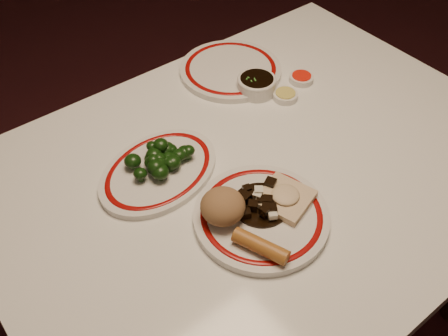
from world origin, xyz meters
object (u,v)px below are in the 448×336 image
broccoli_plate (159,171)px  broccoli_pile (161,159)px  rice_mound (223,206)px  spring_roll (261,246)px  dining_table (261,190)px  stirfry_heap (261,202)px  main_plate (261,216)px  fried_wonton (285,197)px  soy_bowl (256,85)px

broccoli_plate → broccoli_pile: 0.03m
rice_mound → spring_roll: 0.11m
dining_table → stirfry_heap: (-0.10, -0.10, 0.12)m
dining_table → spring_roll: spring_roll is taller
dining_table → main_plate: size_ratio=3.47×
fried_wonton → soy_bowl: (0.20, 0.33, -0.01)m
main_plate → fried_wonton: bearing=-3.5°
stirfry_heap → broccoli_pile: (-0.09, 0.21, 0.01)m
dining_table → broccoli_plate: bearing=150.5°
rice_mound → stirfry_heap: size_ratio=0.76×
rice_mound → broccoli_plate: size_ratio=0.27×
dining_table → broccoli_plate: broccoli_plate is taller
main_plate → broccoli_plate: main_plate is taller
stirfry_heap → broccoli_plate: size_ratio=0.36×
main_plate → soy_bowl: bearing=50.8°
dining_table → fried_wonton: fried_wonton is taller
spring_roll → main_plate: bearing=26.0°
dining_table → broccoli_pile: 0.26m
broccoli_pile → spring_roll: bearing=-85.7°
main_plate → broccoli_pile: 0.25m
soy_bowl → broccoli_plate: bearing=-165.6°
rice_mound → spring_roll: (0.01, -0.11, -0.02)m
stirfry_heap → dining_table: bearing=45.8°
spring_roll → dining_table: bearing=25.7°
rice_mound → stirfry_heap: (0.08, -0.02, -0.02)m
spring_roll → broccoli_plate: bearing=75.0°
rice_mound → broccoli_plate: bearing=98.4°
spring_roll → stirfry_heap: size_ratio=0.93×
main_plate → spring_roll: size_ratio=3.18×
broccoli_plate → soy_bowl: size_ratio=3.34×
dining_table → rice_mound: 0.24m
rice_mound → fried_wonton: bearing=-20.1°
stirfry_heap → broccoli_pile: bearing=113.7°
fried_wonton → broccoli_plate: 0.28m
spring_roll → soy_bowl: 0.50m
main_plate → spring_roll: (-0.06, -0.06, 0.02)m
main_plate → broccoli_pile: broccoli_pile is taller
spring_roll → soy_bowl: (0.32, 0.39, -0.01)m
fried_wonton → soy_bowl: 0.38m
fried_wonton → stirfry_heap: bearing=155.4°
stirfry_heap → rice_mound: bearing=162.7°
broccoli_plate → broccoli_pile: bearing=7.1°
broccoli_plate → broccoli_pile: (0.01, 0.00, 0.03)m
main_plate → stirfry_heap: bearing=54.6°
spring_roll → broccoli_plate: size_ratio=0.33×
fried_wonton → rice_mound: bearing=159.9°
dining_table → broccoli_plate: size_ratio=3.69×
fried_wonton → broccoli_pile: bearing=120.8°
stirfry_heap → soy_bowl: size_ratio=1.19×
main_plate → broccoli_plate: size_ratio=1.06×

